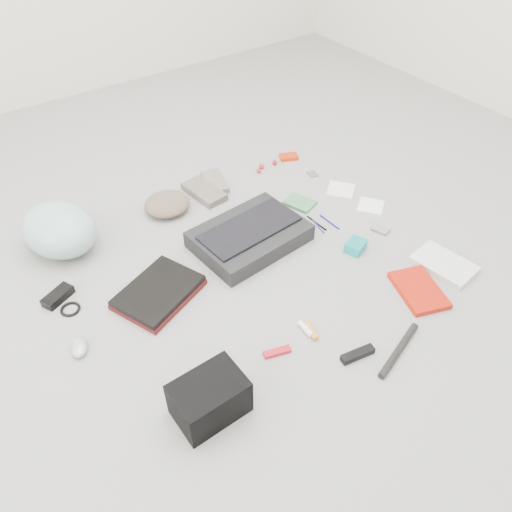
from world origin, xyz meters
TOP-DOWN VIEW (x-y plane):
  - ground_plane at (0.00, 0.00)m, footprint 4.00×4.00m
  - messenger_bag at (0.06, 0.13)m, footprint 0.49×0.37m
  - bag_flap at (0.06, 0.13)m, footprint 0.44×0.23m
  - laptop_sleeve at (-0.41, 0.07)m, footprint 0.38×0.33m
  - laptop at (-0.41, 0.07)m, footprint 0.37×0.32m
  - bike_helmet at (-0.61, 0.56)m, footprint 0.37×0.42m
  - beanie at (-0.12, 0.54)m, footprint 0.22×0.21m
  - mitten_left at (0.08, 0.55)m, footprint 0.14×0.24m
  - mitten_right at (0.17, 0.60)m, footprint 0.15×0.21m
  - power_brick at (-0.73, 0.28)m, footprint 0.13×0.10m
  - cable_coil at (-0.71, 0.20)m, footprint 0.09×0.09m
  - mouse at (-0.75, -0.00)m, footprint 0.08×0.11m
  - camera_bag at (-0.50, -0.46)m, footprint 0.22×0.16m
  - multitool at (-0.20, -0.41)m, footprint 0.10×0.05m
  - toiletry_tube_white at (-0.05, -0.39)m, footprint 0.02×0.08m
  - toiletry_tube_orange at (-0.04, -0.41)m, footprint 0.04×0.08m
  - u_lock at (0.02, -0.58)m, footprint 0.13×0.05m
  - bike_pump at (0.15, -0.65)m, footprint 0.27×0.11m
  - book_red at (0.43, -0.49)m, footprint 0.22×0.27m
  - book_white at (0.63, -0.45)m, footprint 0.19×0.26m
  - notepad at (0.41, 0.22)m, footprint 0.14×0.16m
  - pen_blue at (0.37, 0.05)m, footprint 0.03×0.12m
  - pen_black at (0.38, 0.06)m, footprint 0.01×0.13m
  - pen_navy at (0.43, 0.04)m, footprint 0.01×0.13m
  - accordion_wallet at (0.40, -0.17)m, footprint 0.11×0.10m
  - card_deck at (0.58, -0.14)m, footprint 0.08×0.09m
  - napkin_top at (0.65, 0.20)m, footprint 0.18×0.18m
  - napkin_bottom at (0.68, 0.02)m, footprint 0.16×0.16m
  - lollipop_a at (0.41, 0.56)m, footprint 0.03×0.03m
  - lollipop_b at (0.44, 0.58)m, footprint 0.04×0.04m
  - lollipop_c at (0.52, 0.57)m, footprint 0.03×0.03m
  - altoids_tin at (0.62, 0.58)m, footprint 0.11×0.09m
  - stamp_sheet at (0.63, 0.39)m, footprint 0.06×0.07m

SIDE VIEW (x-z plane):
  - ground_plane at x=0.00m, z-range 0.00..0.00m
  - stamp_sheet at x=0.63m, z-range 0.00..0.00m
  - napkin_bottom at x=0.68m, z-range 0.00..0.01m
  - pen_blue at x=0.37m, z-range 0.00..0.01m
  - pen_black at x=0.38m, z-range 0.00..0.01m
  - pen_navy at x=0.43m, z-range 0.00..0.01m
  - napkin_top at x=0.65m, z-range 0.00..0.01m
  - cable_coil at x=-0.71m, z-range 0.00..0.01m
  - card_deck at x=0.58m, z-range 0.00..0.01m
  - multitool at x=-0.20m, z-range 0.00..0.02m
  - notepad at x=0.41m, z-range 0.00..0.02m
  - altoids_tin at x=0.62m, z-range 0.00..0.02m
  - toiletry_tube_white at x=-0.05m, z-range 0.00..0.02m
  - laptop_sleeve at x=-0.41m, z-range 0.00..0.02m
  - toiletry_tube_orange at x=-0.04m, z-range 0.00..0.02m
  - book_red at x=0.43m, z-range 0.00..0.02m
  - lollipop_a at x=0.41m, z-range 0.00..0.02m
  - u_lock at x=0.02m, z-range 0.00..0.02m
  - book_white at x=0.63m, z-range 0.00..0.03m
  - bike_pump at x=0.15m, z-range 0.00..0.03m
  - lollipop_c at x=0.52m, z-range 0.00..0.03m
  - lollipop_b at x=0.44m, z-range 0.00..0.03m
  - mitten_right at x=0.17m, z-range 0.00..0.03m
  - power_brick at x=-0.73m, z-range 0.00..0.03m
  - mitten_left at x=0.08m, z-range 0.00..0.03m
  - mouse at x=-0.75m, z-range 0.00..0.04m
  - accordion_wallet at x=0.40m, z-range 0.00..0.04m
  - laptop at x=-0.41m, z-range 0.02..0.04m
  - beanie at x=-0.12m, z-range 0.00..0.07m
  - messenger_bag at x=0.06m, z-range 0.00..0.08m
  - camera_bag at x=-0.50m, z-range 0.00..0.14m
  - bag_flap at x=0.06m, z-range 0.08..0.09m
  - bike_helmet at x=-0.61m, z-range 0.00..0.21m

